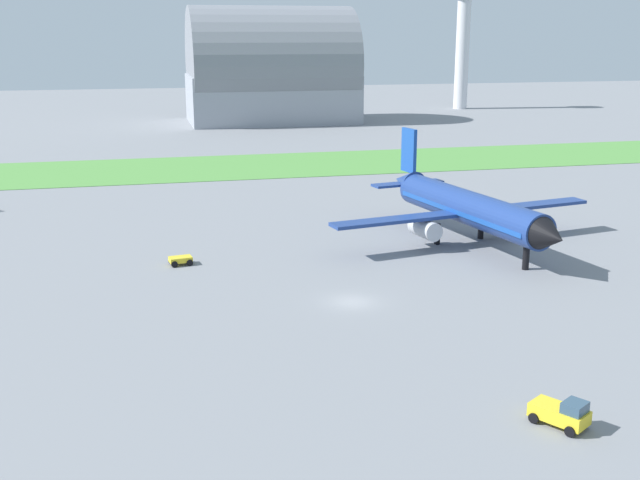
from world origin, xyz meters
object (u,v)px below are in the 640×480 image
object	(u,v)px
pushback_tug_near_gate	(562,413)
baggage_cart_midfield	(181,260)
airplane_midfield_jet	(466,208)
control_tower	(463,36)

from	to	relation	value
pushback_tug_near_gate	baggage_cart_midfield	distance (m)	47.22
airplane_midfield_jet	control_tower	world-z (taller)	control_tower
airplane_midfield_jet	baggage_cart_midfield	bearing A→B (deg)	-98.52
control_tower	baggage_cart_midfield	bearing A→B (deg)	-122.40
baggage_cart_midfield	control_tower	size ratio (longest dim) A/B	0.07
pushback_tug_near_gate	control_tower	distance (m)	219.14
airplane_midfield_jet	control_tower	distance (m)	174.59
airplane_midfield_jet	baggage_cart_midfield	xyz separation A→B (m)	(-33.71, -1.03, -3.85)
airplane_midfield_jet	baggage_cart_midfield	world-z (taller)	airplane_midfield_jet
airplane_midfield_jet	baggage_cart_midfield	size ratio (longest dim) A/B	13.21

